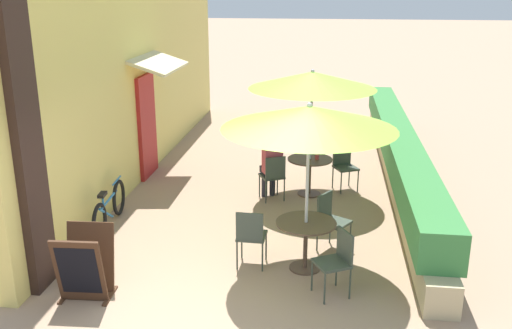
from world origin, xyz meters
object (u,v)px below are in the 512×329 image
Objects in this scene: cafe_chair_near_left at (330,217)px; cafe_chair_mid_right at (344,164)px; cafe_chair_near_right at (251,234)px; bicycle_leaning at (109,209)px; patio_table_near at (306,234)px; cafe_chair_near_back at (337,258)px; menu_board at (85,264)px; patio_umbrella_near at (309,118)px; coffee_cup_mid at (317,157)px; cafe_chair_mid_left at (273,174)px; seated_patron_mid_left at (271,163)px; patio_table_mid at (310,168)px; patio_umbrella_mid at (312,80)px.

cafe_chair_mid_right is at bearing -153.62° from cafe_chair_near_left.
cafe_chair_near_right is 0.51× the size of bicycle_leaning.
patio_table_near is 0.97× the size of cafe_chair_near_right.
cafe_chair_near_right is (-0.76, -0.05, -0.02)m from patio_table_near.
patio_table_near is 0.77m from cafe_chair_near_back.
menu_board is at bearing -81.28° from bicycle_leaning.
patio_umbrella_near reaches higher than patio_table_near.
coffee_cup_mid is (-0.36, 3.59, 0.24)m from cafe_chair_near_back.
coffee_cup_mid is (0.07, 2.96, 0.22)m from patio_table_near.
patio_umbrella_near is at bearing -22.25° from bicycle_leaning.
seated_patron_mid_left is (-0.05, 0.10, 0.17)m from cafe_chair_mid_left.
cafe_chair_mid_left is 0.20m from seated_patron_mid_left.
bicycle_leaning is at bearing 162.63° from patio_table_near.
menu_board is at bearing -124.62° from coffee_cup_mid.
coffee_cup_mid is at bearing -22.55° from cafe_chair_near_back.
patio_umbrella_near reaches higher than patio_table_mid.
bicycle_leaning is at bearing -148.35° from patio_umbrella_mid.
seated_patron_mid_left is (-1.19, 3.32, 0.17)m from cafe_chair_near_back.
seated_patron_mid_left is at bearing 90.00° from cafe_chair_mid_left.
patio_table_mid is at bearing 91.24° from patio_table_near.
patio_umbrella_near reaches higher than bicycle_leaning.
cafe_chair_mid_right is at bearing 70.30° from cafe_chair_near_right.
cafe_chair_near_back is 4.02m from patio_umbrella_mid.
seated_patron_mid_left reaches higher than menu_board.
menu_board reaches higher than bicycle_leaning.
patio_umbrella_mid is at bearing 53.73° from menu_board.
cafe_chair_mid_right is (0.65, 0.40, -0.02)m from patio_table_mid.
seated_patron_mid_left is (-0.70, -0.30, 0.15)m from patio_table_mid.
cafe_chair_near_back is at bearing -55.95° from patio_table_near.
cafe_chair_near_back reaches higher than bicycle_leaning.
patio_umbrella_near is at bearing -90.00° from patio_table_near.
cafe_chair_mid_right is at bearing 5.73° from cafe_chair_mid_left.
patio_table_mid is at bearing -2.66° from seated_patron_mid_left.
cafe_chair_mid_left is at bearing 90.63° from cafe_chair_near_right.
cafe_chair_near_left is 2.87m from patio_umbrella_mid.
cafe_chair_mid_right is (1.35, 0.71, -0.17)m from seated_patron_mid_left.
cafe_chair_near_right is at bearing -117.16° from cafe_chair_mid_left.
patio_table_near is 0.35× the size of patio_umbrella_mid.
cafe_chair_mid_left is (-0.65, -0.40, -0.02)m from patio_table_mid.
seated_patron_mid_left is 4.28m from menu_board.
seated_patron_mid_left is 13.89× the size of coffee_cup_mid.
menu_board reaches higher than cafe_chair_near_back.
cafe_chair_near_right is 2.74m from seated_patron_mid_left.
cafe_chair_near_right is at bearing 24.93° from menu_board.
menu_board is (-2.74, -1.11, -0.09)m from patio_table_near.
seated_patron_mid_left is at bearing 105.90° from patio_table_near.
patio_umbrella_mid is (-0.49, 3.62, 1.67)m from cafe_chair_near_back.
cafe_chair_mid_left is at bearing 105.47° from patio_table_near.
cafe_chair_near_right is 1.00× the size of cafe_chair_mid_left.
seated_patron_mid_left is at bearing 91.69° from cafe_chair_near_right.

